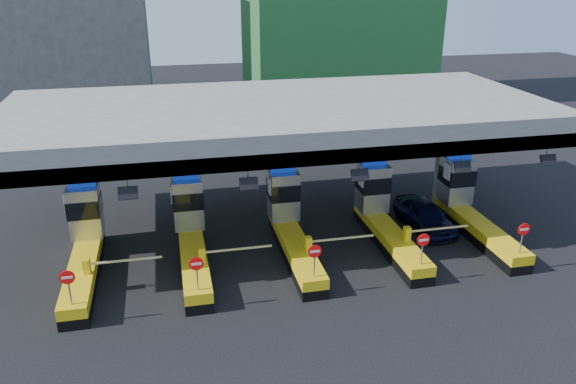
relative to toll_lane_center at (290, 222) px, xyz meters
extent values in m
plane|color=black|center=(0.00, -0.28, -1.40)|extent=(120.00, 120.00, 0.00)
cube|color=slate|center=(0.00, 2.72, 4.85)|extent=(28.00, 12.00, 1.50)
cube|color=#4C4C49|center=(0.00, -2.98, 4.45)|extent=(28.00, 0.60, 0.70)
cube|color=slate|center=(-10.00, 2.72, 1.35)|extent=(1.00, 1.00, 5.50)
cube|color=slate|center=(0.00, 2.72, 1.35)|extent=(1.00, 1.00, 5.50)
cube|color=slate|center=(10.00, 2.72, 1.35)|extent=(1.00, 1.00, 5.50)
cylinder|color=slate|center=(-7.50, -2.98, 3.85)|extent=(0.06, 0.06, 0.50)
cube|color=black|center=(-7.50, -3.18, 3.50)|extent=(0.80, 0.38, 0.54)
cylinder|color=slate|center=(-2.50, -2.98, 3.85)|extent=(0.06, 0.06, 0.50)
cube|color=black|center=(-2.50, -3.18, 3.50)|extent=(0.80, 0.38, 0.54)
cylinder|color=slate|center=(2.50, -2.98, 3.85)|extent=(0.06, 0.06, 0.50)
cube|color=black|center=(2.50, -3.18, 3.50)|extent=(0.80, 0.38, 0.54)
cylinder|color=slate|center=(7.50, -2.98, 3.85)|extent=(0.06, 0.06, 0.50)
cube|color=black|center=(7.50, -3.18, 3.50)|extent=(0.80, 0.38, 0.54)
cylinder|color=slate|center=(12.00, -2.98, 3.85)|extent=(0.06, 0.06, 0.50)
cube|color=black|center=(12.00, -3.18, 3.50)|extent=(0.80, 0.38, 0.54)
cube|color=black|center=(-10.00, -1.28, -1.15)|extent=(1.20, 8.00, 0.50)
cube|color=#E5B70C|center=(-10.00, -1.28, -0.65)|extent=(1.20, 8.00, 0.50)
cube|color=#9EA3A8|center=(-10.00, 1.52, 0.90)|extent=(1.50, 1.50, 2.60)
cube|color=black|center=(-10.00, 1.50, 1.20)|extent=(1.56, 1.56, 0.90)
cube|color=#0C2DBF|center=(-10.00, 1.52, 2.48)|extent=(1.30, 0.35, 0.55)
cube|color=white|center=(-10.80, 1.22, 1.60)|extent=(0.06, 0.70, 0.90)
cylinder|color=slate|center=(-10.00, -4.88, 0.25)|extent=(0.07, 0.07, 1.30)
cylinder|color=red|center=(-10.00, -4.91, 0.85)|extent=(0.60, 0.04, 0.60)
cube|color=white|center=(-10.00, -4.93, 0.85)|extent=(0.42, 0.02, 0.10)
cube|color=#E5B70C|center=(-9.65, -2.48, -0.05)|extent=(0.30, 0.35, 0.70)
cube|color=white|center=(-8.00, -2.48, 0.05)|extent=(3.20, 0.08, 0.08)
cube|color=black|center=(-5.00, -1.28, -1.15)|extent=(1.20, 8.00, 0.50)
cube|color=#E5B70C|center=(-5.00, -1.28, -0.65)|extent=(1.20, 8.00, 0.50)
cube|color=#9EA3A8|center=(-5.00, 1.52, 0.90)|extent=(1.50, 1.50, 2.60)
cube|color=black|center=(-5.00, 1.50, 1.20)|extent=(1.56, 1.56, 0.90)
cube|color=#0C2DBF|center=(-5.00, 1.52, 2.48)|extent=(1.30, 0.35, 0.55)
cube|color=white|center=(-5.80, 1.22, 1.60)|extent=(0.06, 0.70, 0.90)
cylinder|color=slate|center=(-5.00, -4.88, 0.25)|extent=(0.07, 0.07, 1.30)
cylinder|color=red|center=(-5.00, -4.91, 0.85)|extent=(0.60, 0.04, 0.60)
cube|color=white|center=(-5.00, -4.93, 0.85)|extent=(0.42, 0.02, 0.10)
cube|color=#E5B70C|center=(-4.65, -2.48, -0.05)|extent=(0.30, 0.35, 0.70)
cube|color=white|center=(-3.00, -2.48, 0.05)|extent=(3.20, 0.08, 0.08)
cube|color=black|center=(0.00, -1.28, -1.15)|extent=(1.20, 8.00, 0.50)
cube|color=#E5B70C|center=(0.00, -1.28, -0.65)|extent=(1.20, 8.00, 0.50)
cube|color=#9EA3A8|center=(0.00, 1.52, 0.90)|extent=(1.50, 1.50, 2.60)
cube|color=black|center=(0.00, 1.50, 1.20)|extent=(1.56, 1.56, 0.90)
cube|color=#0C2DBF|center=(0.00, 1.52, 2.48)|extent=(1.30, 0.35, 0.55)
cube|color=white|center=(-0.80, 1.22, 1.60)|extent=(0.06, 0.70, 0.90)
cylinder|color=slate|center=(0.00, -4.88, 0.25)|extent=(0.07, 0.07, 1.30)
cylinder|color=red|center=(0.00, -4.91, 0.85)|extent=(0.60, 0.04, 0.60)
cube|color=white|center=(0.00, -4.93, 0.85)|extent=(0.42, 0.02, 0.10)
cube|color=#E5B70C|center=(0.35, -2.48, -0.05)|extent=(0.30, 0.35, 0.70)
cube|color=white|center=(2.00, -2.48, 0.05)|extent=(3.20, 0.08, 0.08)
cube|color=black|center=(5.00, -1.28, -1.15)|extent=(1.20, 8.00, 0.50)
cube|color=#E5B70C|center=(5.00, -1.28, -0.65)|extent=(1.20, 8.00, 0.50)
cube|color=#9EA3A8|center=(5.00, 1.52, 0.90)|extent=(1.50, 1.50, 2.60)
cube|color=black|center=(5.00, 1.50, 1.20)|extent=(1.56, 1.56, 0.90)
cube|color=#0C2DBF|center=(5.00, 1.52, 2.48)|extent=(1.30, 0.35, 0.55)
cube|color=white|center=(4.20, 1.22, 1.60)|extent=(0.06, 0.70, 0.90)
cylinder|color=slate|center=(5.00, -4.88, 0.25)|extent=(0.07, 0.07, 1.30)
cylinder|color=red|center=(5.00, -4.91, 0.85)|extent=(0.60, 0.04, 0.60)
cube|color=white|center=(5.00, -4.93, 0.85)|extent=(0.42, 0.02, 0.10)
cube|color=#E5B70C|center=(5.35, -2.48, -0.05)|extent=(0.30, 0.35, 0.70)
cube|color=white|center=(7.00, -2.48, 0.05)|extent=(3.20, 0.08, 0.08)
cube|color=black|center=(10.00, -1.28, -1.15)|extent=(1.20, 8.00, 0.50)
cube|color=#E5B70C|center=(10.00, -1.28, -0.65)|extent=(1.20, 8.00, 0.50)
cube|color=#9EA3A8|center=(10.00, 1.52, 0.90)|extent=(1.50, 1.50, 2.60)
cube|color=black|center=(10.00, 1.50, 1.20)|extent=(1.56, 1.56, 0.90)
cube|color=#0C2DBF|center=(10.00, 1.52, 2.48)|extent=(1.30, 0.35, 0.55)
cube|color=white|center=(9.20, 1.22, 1.60)|extent=(0.06, 0.70, 0.90)
cylinder|color=slate|center=(10.00, -4.88, 0.25)|extent=(0.07, 0.07, 1.30)
cylinder|color=red|center=(10.00, -4.91, 0.85)|extent=(0.60, 0.04, 0.60)
cube|color=white|center=(10.00, -4.93, 0.85)|extent=(0.42, 0.02, 0.10)
cube|color=#E5B70C|center=(10.35, -2.48, -0.05)|extent=(0.30, 0.35, 0.70)
cube|color=white|center=(12.00, -2.48, 0.05)|extent=(3.20, 0.08, 0.08)
cube|color=#4C4C49|center=(-14.00, 35.72, 7.60)|extent=(14.00, 10.00, 18.00)
imported|color=black|center=(7.73, 0.49, -0.60)|extent=(2.24, 4.83, 1.60)
camera|label=1|loc=(-5.68, -25.36, 12.13)|focal=35.00mm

